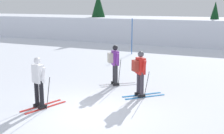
% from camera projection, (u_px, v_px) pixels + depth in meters
% --- Properties ---
extents(ground_plane, '(120.00, 120.00, 0.00)m').
position_uv_depth(ground_plane, '(88.00, 114.00, 8.91)').
color(ground_plane, silver).
extents(far_snow_ridge, '(80.00, 6.57, 2.15)m').
position_uv_depth(far_snow_ridge, '(189.00, 30.00, 25.48)').
color(far_snow_ridge, silver).
rests_on(far_snow_ridge, ground).
extents(skier_white, '(0.96, 1.64, 1.71)m').
position_uv_depth(skier_white, '(39.00, 81.00, 9.26)').
color(skier_white, red).
rests_on(skier_white, ground).
extents(skier_red, '(1.40, 1.39, 1.71)m').
position_uv_depth(skier_red, '(140.00, 72.00, 10.41)').
color(skier_red, '#237AC6').
rests_on(skier_red, ground).
extents(skier_purple, '(1.47, 1.30, 1.71)m').
position_uv_depth(skier_purple, '(115.00, 63.00, 11.92)').
color(skier_purple, silver).
rests_on(skier_purple, ground).
extents(trail_marker_pole, '(0.06, 0.06, 2.43)m').
position_uv_depth(trail_marker_pole, '(132.00, 36.00, 19.48)').
color(trail_marker_pole, '#1E56AD').
rests_on(trail_marker_pole, ground).
extents(conifer_far_left, '(1.43, 1.43, 3.60)m').
position_uv_depth(conifer_far_left, '(215.00, 19.00, 23.58)').
color(conifer_far_left, '#513823').
rests_on(conifer_far_left, ground).
extents(conifer_far_centre, '(2.04, 2.04, 4.46)m').
position_uv_depth(conifer_far_centre, '(98.00, 12.00, 27.51)').
color(conifer_far_centre, '#513823').
rests_on(conifer_far_centre, ground).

